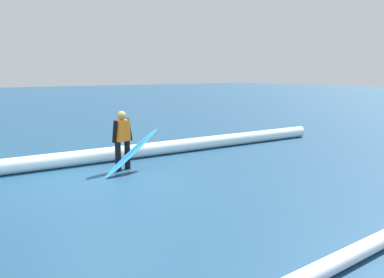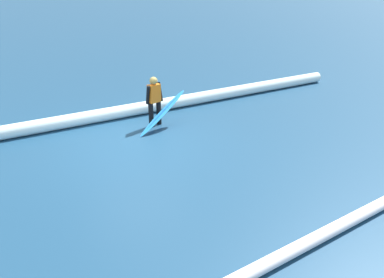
{
  "view_description": "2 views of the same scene",
  "coord_description": "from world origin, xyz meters",
  "views": [
    {
      "loc": [
        3.05,
        7.6,
        2.31
      ],
      "look_at": [
        -1.23,
        1.7,
        1.07
      ],
      "focal_mm": 36.59,
      "sensor_mm": 36.0,
      "label": 1
    },
    {
      "loc": [
        3.25,
        8.18,
        4.11
      ],
      "look_at": [
        -0.41,
        2.17,
        0.86
      ],
      "focal_mm": 34.76,
      "sensor_mm": 36.0,
      "label": 2
    }
  ],
  "objects": [
    {
      "name": "ground_plane",
      "position": [
        0.0,
        0.0,
        0.0
      ],
      "size": [
        120.7,
        120.7,
        0.0
      ],
      "primitive_type": "plane",
      "color": "navy"
    },
    {
      "name": "surfer",
      "position": [
        -0.99,
        -0.79,
        0.8
      ],
      "size": [
        0.51,
        0.32,
        1.42
      ],
      "rotation": [
        0.0,
        0.0,
        0.22
      ],
      "color": "black",
      "rests_on": "ground_plane"
    },
    {
      "name": "surfboard",
      "position": [
        -1.06,
        -0.45,
        0.47
      ],
      "size": [
        1.65,
        0.61,
        0.97
      ],
      "color": "#268CE5",
      "rests_on": "ground_plane"
    }
  ]
}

